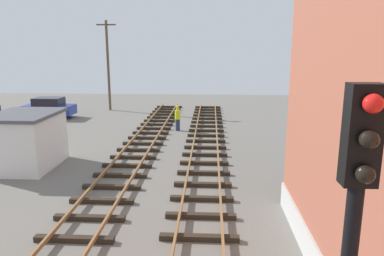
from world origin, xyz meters
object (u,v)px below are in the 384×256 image
Objects in this scene: parked_car_blue at (49,108)px; utility_pole_far at (108,64)px; track_worker_foreground at (178,118)px; control_hut at (26,140)px.

parked_car_blue is 6.84m from utility_pole_far.
parked_car_blue is 2.25× the size of track_worker_foreground.
control_hut reaches higher than parked_car_blue.
utility_pole_far is at bearing 130.91° from track_worker_foreground.
parked_car_blue is 0.50× the size of utility_pole_far.
control_hut is 0.45× the size of utility_pole_far.
utility_pole_far reaches higher than parked_car_blue.
control_hut reaches higher than track_worker_foreground.
parked_car_blue is at bearing 159.60° from track_worker_foreground.
track_worker_foreground reaches higher than parked_car_blue.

